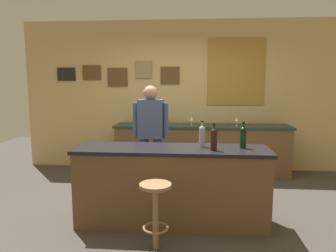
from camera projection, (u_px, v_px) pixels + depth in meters
The scene contains 12 objects.
ground_plane at pixel (174, 209), 4.16m from camera, with size 10.00×10.00×0.00m, color #423D38.
back_wall at pixel (181, 95), 5.96m from camera, with size 6.00×0.09×2.80m.
bar_counter at pixel (172, 186), 3.70m from camera, with size 2.25×0.60×0.92m.
side_counter at pixel (202, 150), 5.70m from camera, with size 3.13×0.56×0.90m.
bartender at pixel (151, 133), 4.60m from camera, with size 0.52×0.21×1.62m.
bar_stool at pixel (156, 205), 3.13m from camera, with size 0.32×0.32×0.68m.
wine_bottle_a at pixel (202, 135), 3.68m from camera, with size 0.07×0.07×0.31m.
wine_bottle_b at pixel (214, 138), 3.48m from camera, with size 0.07×0.07×0.31m.
wine_bottle_c at pixel (243, 136), 3.60m from camera, with size 0.07×0.07×0.31m.
wine_glass_a at pixel (154, 118), 5.73m from camera, with size 0.07×0.07×0.16m.
wine_glass_b at pixel (192, 119), 5.62m from camera, with size 0.07×0.07×0.16m.
wine_glass_c at pixel (237, 120), 5.53m from camera, with size 0.07×0.07×0.16m.
Camera 1 is at (0.25, -3.96, 1.69)m, focal length 33.65 mm.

